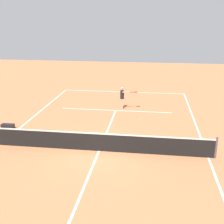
% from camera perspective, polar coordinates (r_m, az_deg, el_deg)
% --- Properties ---
extents(ground_plane, '(60.00, 60.00, 0.00)m').
position_cam_1_polar(ground_plane, '(14.72, -2.56, -7.61)').
color(ground_plane, '#D37A4C').
extents(court_lines, '(10.69, 24.37, 0.01)m').
position_cam_1_polar(court_lines, '(14.71, -2.56, -7.60)').
color(court_lines, white).
rests_on(court_lines, ground).
extents(tennis_net, '(11.29, 0.10, 1.07)m').
position_cam_1_polar(tennis_net, '(14.51, -2.59, -5.84)').
color(tennis_net, '#4C4C51').
rests_on(tennis_net, ground).
extents(player_serving, '(1.29, 0.45, 1.62)m').
position_cam_1_polar(player_serving, '(21.01, 2.13, 3.16)').
color(player_serving, '#D8A884').
rests_on(player_serving, ground).
extents(tennis_ball, '(0.07, 0.07, 0.07)m').
position_cam_1_polar(tennis_ball, '(19.18, 5.54, -1.29)').
color(tennis_ball, '#CCE033').
rests_on(tennis_ball, ground).
extents(equipment_bag, '(0.76, 0.32, 0.30)m').
position_cam_1_polar(equipment_bag, '(18.51, -19.71, -2.67)').
color(equipment_bag, black).
rests_on(equipment_bag, ground).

